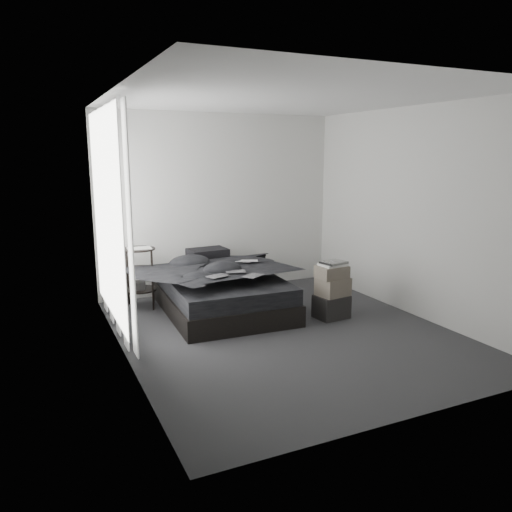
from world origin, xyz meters
name	(u,v)px	position (x,y,z in m)	size (l,w,h in m)	color
floor	(285,332)	(0.00, 0.00, 0.00)	(3.60, 4.20, 0.01)	#323235
ceiling	(288,97)	(0.00, 0.00, 2.60)	(3.60, 4.20, 0.01)	white
wall_back	(219,203)	(0.00, 2.10, 1.30)	(3.60, 0.01, 2.60)	silver
wall_front	(423,255)	(0.00, -2.10, 1.30)	(3.60, 0.01, 2.60)	silver
wall_left	(120,231)	(-1.80, 0.00, 1.30)	(0.01, 4.20, 2.60)	silver
wall_right	(413,213)	(1.80, 0.00, 1.30)	(0.01, 4.20, 2.60)	silver
window_left	(107,215)	(-1.78, 0.90, 1.35)	(0.02, 2.00, 2.30)	white
curtain_left	(112,221)	(-1.73, 0.90, 1.28)	(0.06, 2.12, 2.48)	white
bed	(223,302)	(-0.37, 1.02, 0.13)	(1.43, 1.89, 0.26)	black
mattress	(223,285)	(-0.37, 1.02, 0.36)	(1.38, 1.84, 0.20)	black
duvet	(224,270)	(-0.38, 0.97, 0.57)	(1.40, 1.62, 0.22)	black
pillow_lower	(203,262)	(-0.39, 1.76, 0.52)	(0.57, 0.39, 0.13)	black
pillow_upper	(208,253)	(-0.32, 1.73, 0.65)	(0.53, 0.37, 0.12)	black
laptop	(246,257)	(-0.02, 1.05, 0.69)	(0.30, 0.19, 0.02)	silver
comic_a	(217,270)	(-0.63, 0.53, 0.68)	(0.24, 0.16, 0.01)	black
comic_b	(235,266)	(-0.34, 0.65, 0.69)	(0.24, 0.16, 0.01)	black
comic_c	(253,269)	(-0.24, 0.37, 0.69)	(0.24, 0.16, 0.01)	black
side_stand	(140,278)	(-1.30, 1.66, 0.40)	(0.43, 0.43, 0.80)	black
papers	(139,249)	(-1.29, 1.65, 0.80)	(0.31, 0.23, 0.02)	white
floor_books	(192,323)	(-0.94, 0.56, 0.07)	(0.14, 0.20, 0.14)	black
box_lower	(331,306)	(0.78, 0.23, 0.15)	(0.39, 0.31, 0.29)	black
box_mid	(333,287)	(0.79, 0.22, 0.40)	(0.37, 0.29, 0.22)	#675D51
box_upper	(332,272)	(0.77, 0.23, 0.59)	(0.35, 0.28, 0.15)	#675D51
art_book_white	(333,265)	(0.78, 0.23, 0.68)	(0.30, 0.24, 0.03)	silver
art_book_snake	(334,262)	(0.79, 0.22, 0.71)	(0.29, 0.23, 0.03)	silver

